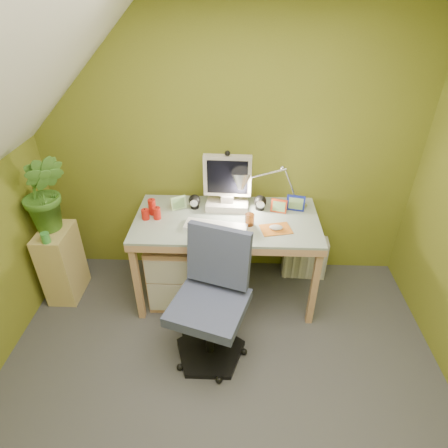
{
  "coord_description": "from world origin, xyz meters",
  "views": [
    {
      "loc": [
        0.09,
        -1.33,
        2.37
      ],
      "look_at": [
        0.0,
        1.0,
        0.85
      ],
      "focal_mm": 30.0,
      "sensor_mm": 36.0,
      "label": 1
    }
  ],
  "objects_px": {
    "task_chair": "(209,305)",
    "monitor": "(227,180)",
    "desk": "(226,257)",
    "radiator": "(304,257)",
    "side_ledge": "(62,263)",
    "desk_lamp": "(284,178)",
    "potted_plant": "(45,193)"
  },
  "relations": [
    {
      "from": "monitor",
      "to": "task_chair",
      "type": "bearing_deg",
      "value": -94.71
    },
    {
      "from": "desk",
      "to": "desk_lamp",
      "type": "xyz_separation_m",
      "value": [
        0.45,
        0.18,
        0.67
      ]
    },
    {
      "from": "desk_lamp",
      "to": "side_ledge",
      "type": "height_order",
      "value": "desk_lamp"
    },
    {
      "from": "desk",
      "to": "side_ledge",
      "type": "xyz_separation_m",
      "value": [
        -1.41,
        -0.06,
        -0.06
      ]
    },
    {
      "from": "monitor",
      "to": "desk_lamp",
      "type": "bearing_deg",
      "value": 1.98
    },
    {
      "from": "radiator",
      "to": "desk",
      "type": "bearing_deg",
      "value": -155.6
    },
    {
      "from": "monitor",
      "to": "side_ledge",
      "type": "relative_size",
      "value": 0.76
    },
    {
      "from": "desk_lamp",
      "to": "potted_plant",
      "type": "bearing_deg",
      "value": -179.97
    },
    {
      "from": "side_ledge",
      "to": "task_chair",
      "type": "xyz_separation_m",
      "value": [
        1.31,
        -0.62,
        0.17
      ]
    },
    {
      "from": "monitor",
      "to": "task_chair",
      "type": "relative_size",
      "value": 0.5
    },
    {
      "from": "desk",
      "to": "radiator",
      "type": "distance_m",
      "value": 0.8
    },
    {
      "from": "side_ledge",
      "to": "task_chair",
      "type": "relative_size",
      "value": 0.66
    },
    {
      "from": "monitor",
      "to": "desk",
      "type": "bearing_deg",
      "value": -88.02
    },
    {
      "from": "task_chair",
      "to": "monitor",
      "type": "bearing_deg",
      "value": 101.12
    },
    {
      "from": "potted_plant",
      "to": "radiator",
      "type": "relative_size",
      "value": 1.66
    },
    {
      "from": "monitor",
      "to": "radiator",
      "type": "height_order",
      "value": "monitor"
    },
    {
      "from": "desk",
      "to": "radiator",
      "type": "height_order",
      "value": "desk"
    },
    {
      "from": "side_ledge",
      "to": "radiator",
      "type": "relative_size",
      "value": 1.68
    },
    {
      "from": "potted_plant",
      "to": "task_chair",
      "type": "relative_size",
      "value": 0.65
    },
    {
      "from": "desk",
      "to": "monitor",
      "type": "height_order",
      "value": "monitor"
    },
    {
      "from": "task_chair",
      "to": "side_ledge",
      "type": "bearing_deg",
      "value": 172.64
    },
    {
      "from": "monitor",
      "to": "radiator",
      "type": "xyz_separation_m",
      "value": [
        0.72,
        0.1,
        -0.84
      ]
    },
    {
      "from": "monitor",
      "to": "desk_lamp",
      "type": "height_order",
      "value": "desk_lamp"
    },
    {
      "from": "desk_lamp",
      "to": "side_ledge",
      "type": "xyz_separation_m",
      "value": [
        -1.86,
        -0.24,
        -0.73
      ]
    },
    {
      "from": "desk",
      "to": "radiator",
      "type": "bearing_deg",
      "value": 21.28
    },
    {
      "from": "desk",
      "to": "monitor",
      "type": "distance_m",
      "value": 0.67
    },
    {
      "from": "monitor",
      "to": "potted_plant",
      "type": "relative_size",
      "value": 0.77
    },
    {
      "from": "desk_lamp",
      "to": "task_chair",
      "type": "xyz_separation_m",
      "value": [
        -0.55,
        -0.85,
        -0.56
      ]
    },
    {
      "from": "desk",
      "to": "potted_plant",
      "type": "relative_size",
      "value": 2.23
    },
    {
      "from": "side_ledge",
      "to": "potted_plant",
      "type": "bearing_deg",
      "value": 90.0
    },
    {
      "from": "side_ledge",
      "to": "potted_plant",
      "type": "xyz_separation_m",
      "value": [
        0.0,
        0.05,
        0.66
      ]
    },
    {
      "from": "monitor",
      "to": "side_ledge",
      "type": "xyz_separation_m",
      "value": [
        -1.41,
        -0.24,
        -0.7
      ]
    }
  ]
}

